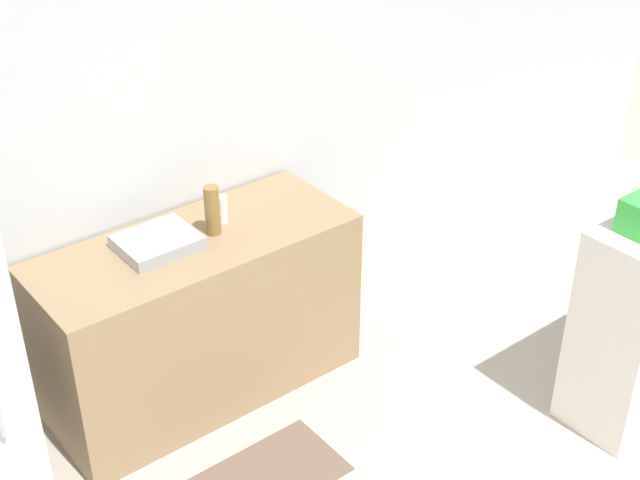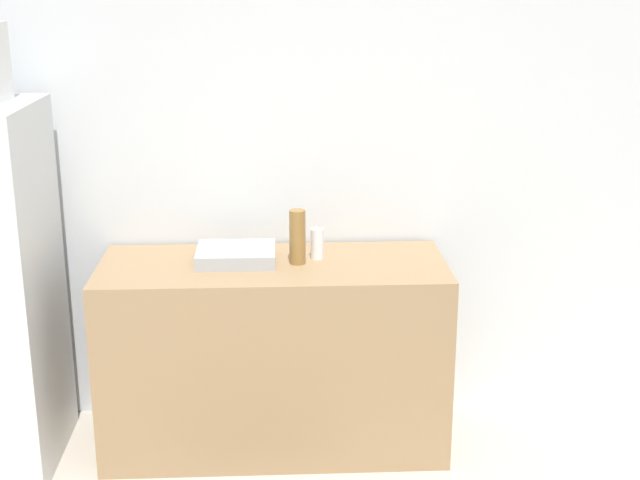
% 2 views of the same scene
% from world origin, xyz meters
% --- Properties ---
extents(wall_back, '(8.00, 0.06, 2.60)m').
position_xyz_m(wall_back, '(0.00, 2.91, 1.30)').
color(wall_back, silver).
rests_on(wall_back, ground_plane).
extents(counter, '(1.53, 0.62, 0.87)m').
position_xyz_m(counter, '(0.05, 2.56, 0.43)').
color(counter, '#937551').
rests_on(counter, ground_plane).
extents(sink_basin, '(0.35, 0.29, 0.06)m').
position_xyz_m(sink_basin, '(-0.11, 2.60, 0.90)').
color(sink_basin, '#9EA3A8').
rests_on(sink_basin, counter).
extents(bottle_tall, '(0.07, 0.07, 0.24)m').
position_xyz_m(bottle_tall, '(0.16, 2.55, 0.99)').
color(bottle_tall, olive).
rests_on(bottle_tall, counter).
extents(bottle_short, '(0.06, 0.06, 0.14)m').
position_xyz_m(bottle_short, '(0.25, 2.62, 0.94)').
color(bottle_short, silver).
rests_on(bottle_short, counter).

